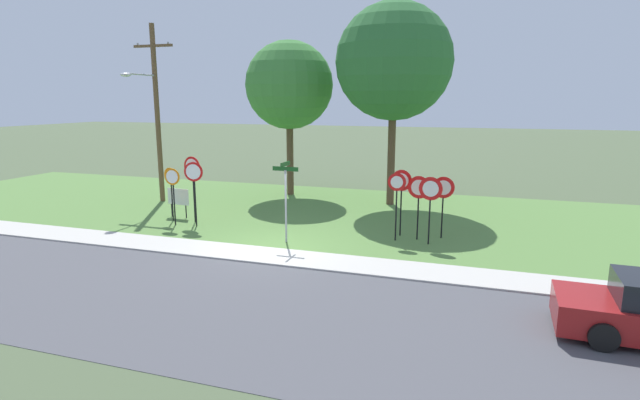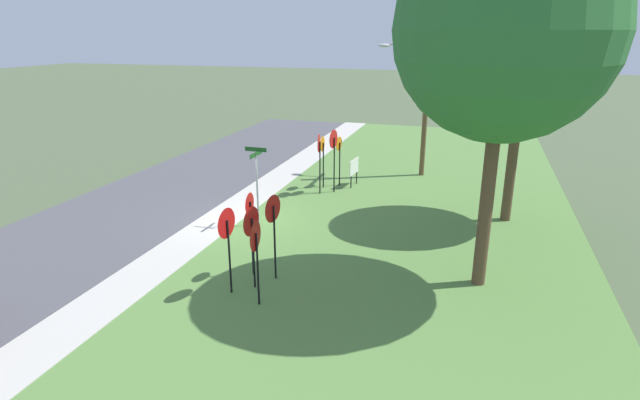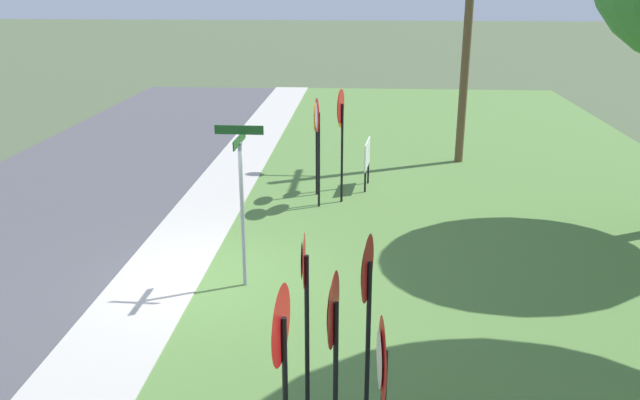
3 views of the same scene
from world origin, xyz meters
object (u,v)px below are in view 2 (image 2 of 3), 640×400
object	(u,v)px
stop_sign_near_right	(323,151)
yield_sign_far_right	(227,230)
yield_sign_near_left	(255,243)
stop_sign_near_left	(334,147)
yield_sign_center	(250,215)
street_name_post	(257,180)
yield_sign_far_left	(273,217)
yield_sign_near_right	(251,228)
notice_board	(354,168)
stop_sign_far_center	(319,151)
oak_tree_left	(524,62)
oak_tree_right	(505,31)
stop_sign_far_left	(339,151)
utility_pole	(424,79)

from	to	relation	value
stop_sign_near_right	yield_sign_far_right	xyz separation A→B (m)	(10.06, 0.43, 0.12)
yield_sign_near_left	yield_sign_far_right	bearing A→B (deg)	-114.54
stop_sign_near_left	yield_sign_center	world-z (taller)	stop_sign_near_left
yield_sign_center	street_name_post	xyz separation A→B (m)	(-3.66, -1.41, -0.10)
yield_sign_far_left	yield_sign_near_right	bearing A→B (deg)	-16.88
stop_sign_near_left	street_name_post	size ratio (longest dim) A/B	0.95
stop_sign_near_left	yield_sign_near_right	bearing A→B (deg)	10.07
yield_sign_center	notice_board	bearing A→B (deg)	173.00
stop_sign_far_center	oak_tree_left	xyz separation A→B (m)	(1.07, 7.61, 3.81)
stop_sign_near_left	notice_board	distance (m)	1.79
yield_sign_center	stop_sign_near_right	bearing A→B (deg)	-179.07
stop_sign_near_right	stop_sign_far_center	size ratio (longest dim) A/B	0.90
oak_tree_left	stop_sign_near_left	bearing A→B (deg)	-101.69
yield_sign_center	yield_sign_near_right	bearing A→B (deg)	24.03
oak_tree_right	yield_sign_center	bearing A→B (deg)	-78.05
stop_sign_far_left	yield_sign_center	xyz separation A→B (m)	(9.40, -0.07, 0.22)
stop_sign_near_right	stop_sign_far_left	distance (m)	0.81
stop_sign_near_left	street_name_post	xyz separation A→B (m)	(4.69, -1.50, -0.30)
street_name_post	oak_tree_right	world-z (taller)	oak_tree_right
stop_sign_near_left	yield_sign_near_left	distance (m)	9.94
yield_sign_near_right	yield_sign_far_left	bearing A→B (deg)	158.82
yield_sign_far_right	notice_board	xyz separation A→B (m)	(-10.72, 0.86, -0.96)
stop_sign_near_right	yield_sign_near_right	distance (m)	9.65
stop_sign_near_left	stop_sign_near_right	bearing A→B (deg)	-120.45
yield_sign_far_left	stop_sign_far_left	bearing A→B (deg)	-165.83
oak_tree_left	notice_board	bearing A→B (deg)	-112.30
oak_tree_right	yield_sign_near_right	bearing A→B (deg)	-70.80
yield_sign_near_right	oak_tree_right	xyz separation A→B (m)	(-2.06, 5.91, 4.97)
stop_sign_far_left	stop_sign_far_center	xyz separation A→B (m)	(1.43, -0.50, 0.30)
stop_sign_near_left	stop_sign_far_left	bearing A→B (deg)	-170.01
oak_tree_left	oak_tree_right	bearing A→B (deg)	-9.28
stop_sign_near_right	oak_tree_left	xyz separation A→B (m)	(1.98, 7.73, 4.04)
stop_sign_far_center	notice_board	bearing A→B (deg)	133.76
stop_sign_near_left	utility_pole	world-z (taller)	utility_pole
yield_sign_near_left	oak_tree_left	size ratio (longest dim) A/B	0.29
stop_sign_near_left	street_name_post	world-z (taller)	street_name_post
yield_sign_far_right	oak_tree_right	distance (m)	8.45
stop_sign_near_right	oak_tree_right	distance (m)	11.35
oak_tree_right	utility_pole	bearing A→B (deg)	-164.90
oak_tree_left	yield_sign_near_right	bearing A→B (deg)	-41.82
utility_pole	oak_tree_right	world-z (taller)	oak_tree_right
stop_sign_far_left	yield_sign_center	size ratio (longest dim) A/B	0.91
yield_sign_near_right	yield_sign_far_left	world-z (taller)	yield_sign_far_left
stop_sign_near_right	yield_sign_near_right	xyz separation A→B (m)	(9.61, 0.91, 0.07)
yield_sign_near_right	yield_sign_far_right	world-z (taller)	yield_sign_far_right
street_name_post	utility_pole	distance (m)	10.28
stop_sign_far_center	utility_pole	xyz separation A→B (m)	(-4.36, 3.74, 2.71)
yield_sign_near_left	utility_pole	bearing A→B (deg)	165.97
yield_sign_near_left	yield_sign_near_right	world-z (taller)	yield_sign_near_right
street_name_post	oak_tree_left	bearing A→B (deg)	111.46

